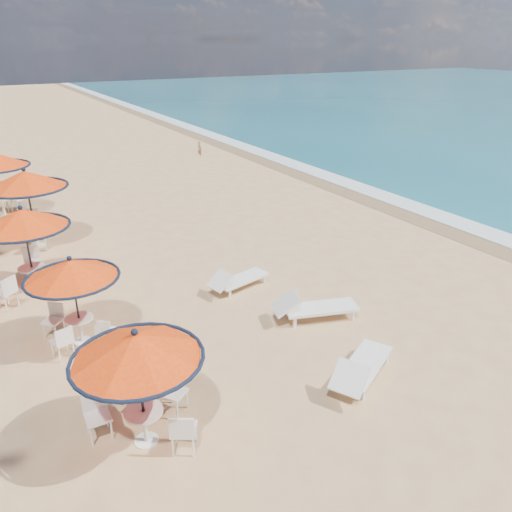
{
  "coord_description": "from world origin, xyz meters",
  "views": [
    {
      "loc": [
        -6.25,
        -7.05,
        6.38
      ],
      "look_at": [
        -0.27,
        3.24,
        1.2
      ],
      "focal_mm": 35.0,
      "sensor_mm": 36.0,
      "label": 1
    }
  ],
  "objects_px": {
    "lounger_mid": "(313,307)",
    "lounger_far": "(237,279)",
    "station_0": "(139,360)",
    "station_3": "(27,187)",
    "station_1": "(72,281)",
    "lounger_near": "(361,368)",
    "station_2": "(24,230)"
  },
  "relations": [
    {
      "from": "station_0",
      "to": "station_3",
      "type": "bearing_deg",
      "value": 91.61
    },
    {
      "from": "station_3",
      "to": "lounger_far",
      "type": "bearing_deg",
      "value": -55.19
    },
    {
      "from": "lounger_far",
      "to": "station_0",
      "type": "bearing_deg",
      "value": -146.51
    },
    {
      "from": "station_2",
      "to": "station_3",
      "type": "xyz_separation_m",
      "value": [
        0.54,
        3.48,
        0.24
      ]
    },
    {
      "from": "station_1",
      "to": "lounger_far",
      "type": "distance_m",
      "value": 4.54
    },
    {
      "from": "station_3",
      "to": "station_0",
      "type": "bearing_deg",
      "value": -88.39
    },
    {
      "from": "station_0",
      "to": "station_2",
      "type": "height_order",
      "value": "station_2"
    },
    {
      "from": "lounger_mid",
      "to": "lounger_far",
      "type": "relative_size",
      "value": 1.16
    },
    {
      "from": "lounger_far",
      "to": "station_3",
      "type": "bearing_deg",
      "value": 111.85
    },
    {
      "from": "station_1",
      "to": "lounger_mid",
      "type": "height_order",
      "value": "station_1"
    },
    {
      "from": "lounger_far",
      "to": "lounger_near",
      "type": "bearing_deg",
      "value": -100.17
    },
    {
      "from": "station_1",
      "to": "lounger_far",
      "type": "relative_size",
      "value": 1.12
    },
    {
      "from": "lounger_near",
      "to": "station_2",
      "type": "bearing_deg",
      "value": 95.66
    },
    {
      "from": "station_2",
      "to": "lounger_far",
      "type": "distance_m",
      "value": 5.75
    },
    {
      "from": "lounger_mid",
      "to": "lounger_far",
      "type": "distance_m",
      "value": 2.51
    },
    {
      "from": "station_1",
      "to": "station_2",
      "type": "xyz_separation_m",
      "value": [
        -0.52,
        3.24,
        0.24
      ]
    },
    {
      "from": "station_1",
      "to": "station_2",
      "type": "bearing_deg",
      "value": 99.07
    },
    {
      "from": "station_3",
      "to": "lounger_mid",
      "type": "xyz_separation_m",
      "value": [
        5.16,
        -8.56,
        -1.69
      ]
    },
    {
      "from": "station_2",
      "to": "lounger_far",
      "type": "height_order",
      "value": "station_2"
    },
    {
      "from": "station_3",
      "to": "lounger_far",
      "type": "xyz_separation_m",
      "value": [
        4.31,
        -6.2,
        -1.74
      ]
    },
    {
      "from": "station_2",
      "to": "station_3",
      "type": "bearing_deg",
      "value": 81.19
    },
    {
      "from": "station_1",
      "to": "station_3",
      "type": "xyz_separation_m",
      "value": [
        0.02,
        6.72,
        0.48
      ]
    },
    {
      "from": "lounger_near",
      "to": "lounger_far",
      "type": "distance_m",
      "value": 4.85
    },
    {
      "from": "station_0",
      "to": "station_1",
      "type": "xyz_separation_m",
      "value": [
        -0.32,
        3.7,
        -0.09
      ]
    },
    {
      "from": "station_3",
      "to": "lounger_near",
      "type": "height_order",
      "value": "station_3"
    },
    {
      "from": "station_2",
      "to": "lounger_near",
      "type": "relative_size",
      "value": 1.18
    },
    {
      "from": "station_0",
      "to": "lounger_far",
      "type": "xyz_separation_m",
      "value": [
        4.02,
        4.22,
        -1.35
      ]
    },
    {
      "from": "lounger_mid",
      "to": "lounger_far",
      "type": "bearing_deg",
      "value": 127.99
    },
    {
      "from": "station_2",
      "to": "lounger_mid",
      "type": "bearing_deg",
      "value": -41.68
    },
    {
      "from": "lounger_mid",
      "to": "lounger_far",
      "type": "height_order",
      "value": "lounger_mid"
    },
    {
      "from": "lounger_near",
      "to": "lounger_mid",
      "type": "bearing_deg",
      "value": 47.81
    },
    {
      "from": "lounger_near",
      "to": "station_1",
      "type": "bearing_deg",
      "value": 108.32
    }
  ]
}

